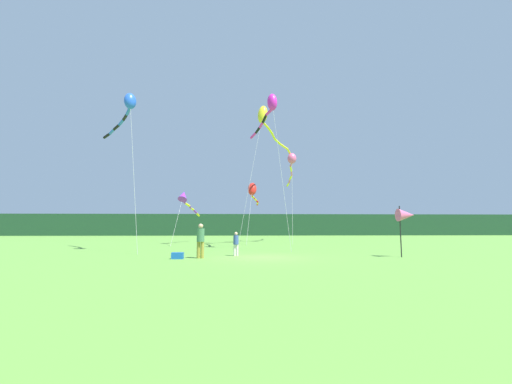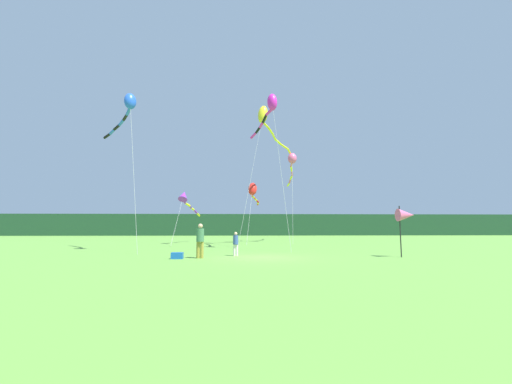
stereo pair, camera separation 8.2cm
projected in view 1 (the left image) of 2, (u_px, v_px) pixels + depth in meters
name	position (u px, v px, depth m)	size (l,w,h in m)	color
ground_plane	(261.00, 257.00, 17.55)	(120.00, 120.00, 0.00)	#5B9338
distant_treeline	(246.00, 225.00, 62.46)	(108.00, 3.97, 3.95)	#1E4228
person_adult	(201.00, 239.00, 17.17)	(0.39, 0.39, 1.79)	olive
person_child	(236.00, 243.00, 18.55)	(0.29, 0.29, 1.33)	silver
cooler_box	(178.00, 256.00, 16.74)	(0.60, 0.33, 0.33)	#1959B2
banner_flag_pole	(406.00, 215.00, 17.92)	(0.90, 0.70, 2.75)	black
kite_red	(253.00, 191.00, 34.08)	(1.52, 7.94, 6.27)	#B2B2B2
kite_purple	(185.00, 199.00, 31.87)	(1.49, 8.40, 5.21)	#B2B2B2
kite_magenta	(270.00, 107.00, 24.81)	(2.49, 6.97, 11.50)	#B2B2B2
kite_rainbow	(292.00, 162.00, 35.74)	(1.22, 10.42, 9.54)	#B2B2B2
kite_yellow	(265.00, 119.00, 30.54)	(5.59, 8.58, 12.75)	#B2B2B2
kite_blue	(127.00, 108.00, 22.89)	(4.97, 6.42, 10.72)	#B2B2B2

